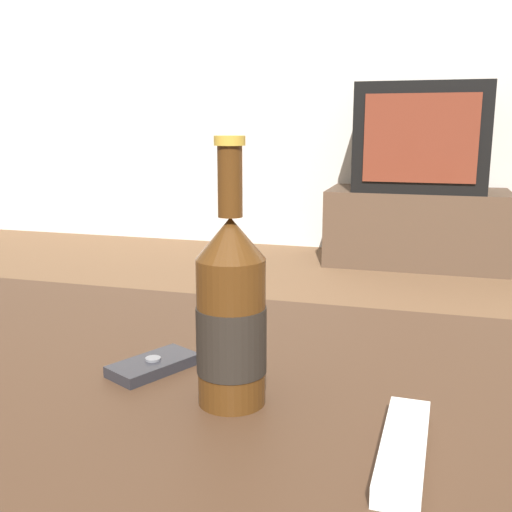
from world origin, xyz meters
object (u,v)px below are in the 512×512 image
at_px(television, 421,138).
at_px(remote_control, 404,449).
at_px(tv_stand, 416,227).
at_px(cell_phone, 150,365).
at_px(beer_bottle, 232,314).

relative_size(television, remote_control, 3.79).
xyz_separation_m(tv_stand, cell_phone, (-0.27, -2.65, 0.24)).
relative_size(television, beer_bottle, 2.25).
bearing_deg(tv_stand, cell_phone, -95.76).
bearing_deg(beer_bottle, cell_phone, 157.38).
bearing_deg(television, cell_phone, -95.77).
height_order(tv_stand, beer_bottle, beer_bottle).
xyz_separation_m(tv_stand, television, (0.00, -0.00, 0.47)).
relative_size(tv_stand, beer_bottle, 3.20).
distance_m(cell_phone, remote_control, 0.34).
bearing_deg(tv_stand, remote_control, -88.99).
xyz_separation_m(tv_stand, remote_control, (0.05, -2.78, 0.24)).
relative_size(beer_bottle, cell_phone, 2.37).
height_order(beer_bottle, remote_control, beer_bottle).
relative_size(beer_bottle, remote_control, 1.68).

